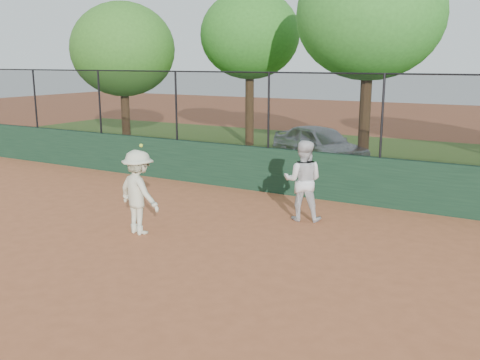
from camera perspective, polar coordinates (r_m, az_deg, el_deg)
The scene contains 10 objects.
ground at distance 9.48m, azimuth -10.99°, elevation -9.11°, with size 80.00×80.00×0.00m, color #A75A35.
back_wall at distance 14.20m, azimuth 4.80°, elevation 0.88°, with size 26.00×0.20×1.20m, color #1A3924.
grass_strip at distance 19.82m, azimuth 12.12°, elevation 2.23°, with size 36.00×12.00×0.01m, color #32541A.
parked_car at distance 18.57m, azimuth 8.51°, elevation 3.77°, with size 1.58×3.94×1.34m, color #ACB0B6.
player_second at distance 11.85m, azimuth 6.73°, elevation -0.06°, with size 0.87×0.68×1.79m, color silver.
player_main at distance 11.04m, azimuth -10.75°, elevation -1.29°, with size 1.24×0.89×1.94m.
fence_assembly at distance 13.97m, azimuth 4.81°, elevation 7.48°, with size 26.00×0.06×2.00m.
tree_0 at distance 23.31m, azimuth -12.42°, elevation 13.42°, with size 4.47×4.06×5.87m.
tree_1 at distance 22.38m, azimuth 1.05°, elevation 15.18°, with size 4.12×3.75×6.29m.
tree_2 at distance 17.85m, azimuth 13.68°, elevation 16.70°, with size 4.68×4.26×6.89m.
Camera 1 is at (5.83, -6.63, 3.46)m, focal length 40.00 mm.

